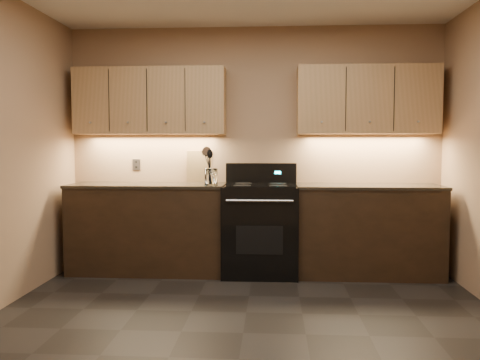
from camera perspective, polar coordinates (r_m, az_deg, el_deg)
name	(u,v)px	position (r m, az deg, el deg)	size (l,w,h in m)	color
floor	(243,333)	(3.77, 0.35, -16.80)	(4.00, 4.00, 0.00)	black
wall_back	(254,148)	(5.53, 1.57, 3.58)	(4.00, 0.04, 2.60)	#99795A
counter_left	(148,228)	(5.45, -10.24, -5.29)	(1.62, 0.62, 0.93)	black
counter_right	(368,230)	(5.38, 14.14, -5.47)	(1.46, 0.62, 0.93)	black
stove	(260,228)	(5.28, 2.30, -5.40)	(0.76, 0.68, 1.14)	black
upper_cab_left	(150,101)	(5.55, -10.04, 8.69)	(1.60, 0.30, 0.70)	tan
upper_cab_right	(367,100)	(5.48, 14.09, 8.69)	(1.44, 0.30, 0.70)	tan
outlet_plate	(136,165)	(5.72, -11.56, 1.71)	(0.09, 0.01, 0.12)	#B2B5BA
utensil_crock	(211,177)	(5.16, -3.27, 0.29)	(0.18, 0.18, 0.17)	white
cutting_board	(199,166)	(5.56, -4.60, 1.53)	(0.27, 0.02, 0.35)	tan
black_spoon	(210,167)	(5.17, -3.38, 1.48)	(0.06, 0.06, 0.34)	black
black_turner	(211,167)	(5.13, -3.25, 1.51)	(0.08, 0.08, 0.34)	black
steel_spatula	(214,165)	(5.16, -2.89, 1.67)	(0.08, 0.08, 0.37)	silver
steel_skimmer	(214,166)	(5.13, -2.94, 1.61)	(0.09, 0.09, 0.36)	silver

